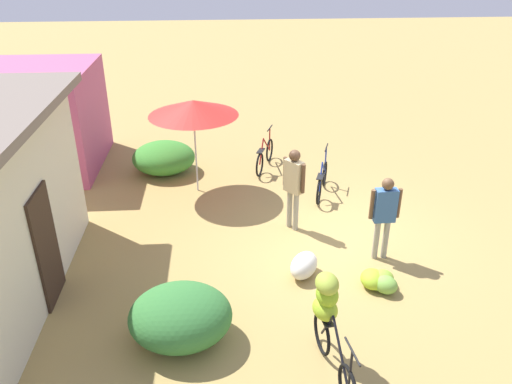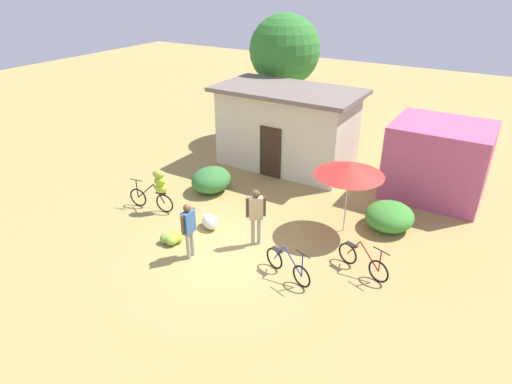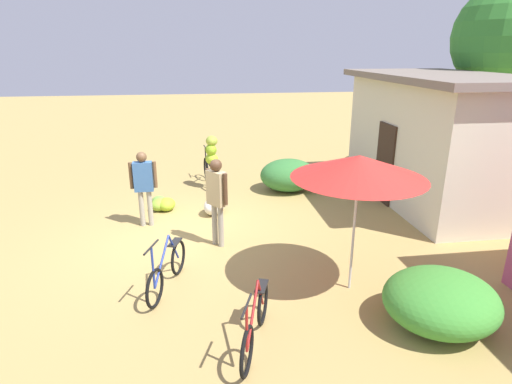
{
  "view_description": "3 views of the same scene",
  "coord_description": "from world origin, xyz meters",
  "px_view_note": "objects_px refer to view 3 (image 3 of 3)",
  "views": [
    {
      "loc": [
        -8.73,
        2.21,
        5.55
      ],
      "look_at": [
        0.66,
        1.53,
        0.79
      ],
      "focal_mm": 35.8,
      "sensor_mm": 36.0,
      "label": 1
    },
    {
      "loc": [
        6.15,
        -8.54,
        7.24
      ],
      "look_at": [
        -0.02,
        1.62,
        1.21
      ],
      "focal_mm": 30.94,
      "sensor_mm": 36.0,
      "label": 2
    },
    {
      "loc": [
        8.21,
        0.43,
        3.73
      ],
      "look_at": [
        0.13,
        1.6,
        0.96
      ],
      "focal_mm": 29.58,
      "sensor_mm": 36.0,
      "label": 3
    }
  ],
  "objects_px": {
    "tree_behind_building": "(510,38)",
    "person_bystander": "(217,193)",
    "banana_pile_on_ground": "(162,204)",
    "produce_sack": "(215,205)",
    "building_low": "(436,138)",
    "bicycle_leftmost": "(211,157)",
    "person_vendor": "(144,181)",
    "bicycle_near_pile": "(167,270)",
    "bicycle_center_loaded": "(255,323)",
    "market_umbrella": "(359,167)"
  },
  "relations": [
    {
      "from": "tree_behind_building",
      "to": "person_vendor",
      "type": "relative_size",
      "value": 3.34
    },
    {
      "from": "bicycle_near_pile",
      "to": "person_bystander",
      "type": "relative_size",
      "value": 0.88
    },
    {
      "from": "tree_behind_building",
      "to": "market_umbrella",
      "type": "distance_m",
      "value": 8.79
    },
    {
      "from": "bicycle_center_loaded",
      "to": "person_bystander",
      "type": "height_order",
      "value": "person_bystander"
    },
    {
      "from": "produce_sack",
      "to": "banana_pile_on_ground",
      "type": "bearing_deg",
      "value": -109.93
    },
    {
      "from": "tree_behind_building",
      "to": "person_bystander",
      "type": "distance_m",
      "value": 9.73
    },
    {
      "from": "building_low",
      "to": "market_umbrella",
      "type": "xyz_separation_m",
      "value": [
        3.92,
        -3.6,
        0.46
      ]
    },
    {
      "from": "bicycle_near_pile",
      "to": "banana_pile_on_ground",
      "type": "xyz_separation_m",
      "value": [
        -3.67,
        -0.33,
        -0.19
      ]
    },
    {
      "from": "person_bystander",
      "to": "tree_behind_building",
      "type": "bearing_deg",
      "value": 113.41
    },
    {
      "from": "market_umbrella",
      "to": "bicycle_near_pile",
      "type": "distance_m",
      "value": 3.44
    },
    {
      "from": "bicycle_near_pile",
      "to": "banana_pile_on_ground",
      "type": "height_order",
      "value": "bicycle_near_pile"
    },
    {
      "from": "bicycle_center_loaded",
      "to": "tree_behind_building",
      "type": "bearing_deg",
      "value": 129.69
    },
    {
      "from": "produce_sack",
      "to": "bicycle_near_pile",
      "type": "bearing_deg",
      "value": -16.18
    },
    {
      "from": "bicycle_leftmost",
      "to": "banana_pile_on_ground",
      "type": "height_order",
      "value": "bicycle_leftmost"
    },
    {
      "from": "bicycle_leftmost",
      "to": "produce_sack",
      "type": "xyz_separation_m",
      "value": [
        2.1,
        -0.01,
        -0.66
      ]
    },
    {
      "from": "tree_behind_building",
      "to": "bicycle_leftmost",
      "type": "bearing_deg",
      "value": -90.76
    },
    {
      "from": "market_umbrella",
      "to": "bicycle_leftmost",
      "type": "distance_m",
      "value": 6.19
    },
    {
      "from": "bicycle_leftmost",
      "to": "market_umbrella",
      "type": "bearing_deg",
      "value": 19.29
    },
    {
      "from": "person_vendor",
      "to": "bicycle_center_loaded",
      "type": "bearing_deg",
      "value": 22.75
    },
    {
      "from": "bicycle_center_loaded",
      "to": "person_vendor",
      "type": "distance_m",
      "value": 4.76
    },
    {
      "from": "bicycle_leftmost",
      "to": "banana_pile_on_ground",
      "type": "relative_size",
      "value": 2.33
    },
    {
      "from": "tree_behind_building",
      "to": "person_vendor",
      "type": "xyz_separation_m",
      "value": [
        2.46,
        -10.02,
        -3.0
      ]
    },
    {
      "from": "tree_behind_building",
      "to": "bicycle_center_loaded",
      "type": "bearing_deg",
      "value": -50.31
    },
    {
      "from": "bicycle_near_pile",
      "to": "person_bystander",
      "type": "xyz_separation_m",
      "value": [
        -1.52,
        0.91,
        0.75
      ]
    },
    {
      "from": "banana_pile_on_ground",
      "to": "person_bystander",
      "type": "height_order",
      "value": "person_bystander"
    },
    {
      "from": "building_low",
      "to": "person_vendor",
      "type": "relative_size",
      "value": 3.36
    },
    {
      "from": "bicycle_leftmost",
      "to": "person_bystander",
      "type": "xyz_separation_m",
      "value": [
        3.8,
        -0.04,
        0.22
      ]
    },
    {
      "from": "tree_behind_building",
      "to": "banana_pile_on_ground",
      "type": "distance_m",
      "value": 10.6
    },
    {
      "from": "banana_pile_on_ground",
      "to": "person_bystander",
      "type": "xyz_separation_m",
      "value": [
        2.15,
        1.24,
        0.95
      ]
    },
    {
      "from": "banana_pile_on_ground",
      "to": "bicycle_leftmost",
      "type": "bearing_deg",
      "value": 142.27
    },
    {
      "from": "person_vendor",
      "to": "tree_behind_building",
      "type": "bearing_deg",
      "value": 103.82
    },
    {
      "from": "person_bystander",
      "to": "bicycle_center_loaded",
      "type": "bearing_deg",
      "value": 5.63
    },
    {
      "from": "banana_pile_on_ground",
      "to": "person_vendor",
      "type": "xyz_separation_m",
      "value": [
        0.93,
        -0.28,
        0.88
      ]
    },
    {
      "from": "bicycle_near_pile",
      "to": "person_vendor",
      "type": "bearing_deg",
      "value": -167.64
    },
    {
      "from": "bicycle_near_pile",
      "to": "banana_pile_on_ground",
      "type": "bearing_deg",
      "value": -174.94
    },
    {
      "from": "market_umbrella",
      "to": "bicycle_near_pile",
      "type": "bearing_deg",
      "value": -97.87
    },
    {
      "from": "person_vendor",
      "to": "produce_sack",
      "type": "bearing_deg",
      "value": 107.2
    },
    {
      "from": "building_low",
      "to": "bicycle_leftmost",
      "type": "bearing_deg",
      "value": -107.92
    },
    {
      "from": "bicycle_leftmost",
      "to": "person_vendor",
      "type": "distance_m",
      "value": 3.01
    },
    {
      "from": "person_vendor",
      "to": "market_umbrella",
      "type": "bearing_deg",
      "value": 48.44
    },
    {
      "from": "bicycle_center_loaded",
      "to": "person_vendor",
      "type": "xyz_separation_m",
      "value": [
        -4.34,
        -1.82,
        0.68
      ]
    },
    {
      "from": "market_umbrella",
      "to": "person_vendor",
      "type": "bearing_deg",
      "value": -131.56
    },
    {
      "from": "tree_behind_building",
      "to": "person_bystander",
      "type": "bearing_deg",
      "value": -66.59
    },
    {
      "from": "market_umbrella",
      "to": "person_bystander",
      "type": "relative_size",
      "value": 1.27
    },
    {
      "from": "bicycle_near_pile",
      "to": "bicycle_center_loaded",
      "type": "xyz_separation_m",
      "value": [
        1.6,
        1.22,
        0.0
      ]
    },
    {
      "from": "building_low",
      "to": "banana_pile_on_ground",
      "type": "distance_m",
      "value": 7.04
    },
    {
      "from": "tree_behind_building",
      "to": "market_umbrella",
      "type": "height_order",
      "value": "tree_behind_building"
    },
    {
      "from": "bicycle_near_pile",
      "to": "bicycle_center_loaded",
      "type": "relative_size",
      "value": 1.0
    },
    {
      "from": "banana_pile_on_ground",
      "to": "person_vendor",
      "type": "bearing_deg",
      "value": -16.48
    },
    {
      "from": "banana_pile_on_ground",
      "to": "person_bystander",
      "type": "distance_m",
      "value": 2.66
    }
  ]
}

